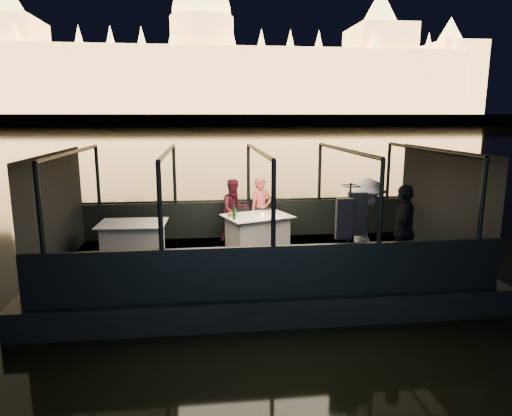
{
  "coord_description": "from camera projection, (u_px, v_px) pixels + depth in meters",
  "views": [
    {
      "loc": [
        -1.13,
        -9.12,
        3.49
      ],
      "look_at": [
        0.0,
        0.4,
        1.55
      ],
      "focal_mm": 32.0,
      "sensor_mm": 36.0,
      "label": 1
    }
  ],
  "objects": [
    {
      "name": "dining_table_central",
      "position": [
        257.0,
        232.0,
        10.44
      ],
      "size": [
        1.72,
        1.48,
        0.77
      ],
      "primitive_type": "cube",
      "rotation": [
        0.0,
        0.0,
        0.35
      ],
      "color": "white",
      "rests_on": "boat_deck"
    },
    {
      "name": "coat_stand",
      "position": [
        349.0,
        236.0,
        8.09
      ],
      "size": [
        0.63,
        0.57,
        1.85
      ],
      "primitive_type": null,
      "rotation": [
        0.0,
        0.0,
        0.38
      ],
      "color": "black",
      "rests_on": "boat_deck"
    },
    {
      "name": "bread_basket",
      "position": [
        232.0,
        215.0,
        10.28
      ],
      "size": [
        0.27,
        0.27,
        0.08
      ],
      "primitive_type": "cylinder",
      "rotation": [
        0.0,
        0.0,
        -0.34
      ],
      "color": "olive",
      "rests_on": "dining_table_central"
    },
    {
      "name": "wine_bottle",
      "position": [
        234.0,
        213.0,
        9.95
      ],
      "size": [
        0.08,
        0.08,
        0.32
      ],
      "primitive_type": "cylinder",
      "rotation": [
        0.0,
        0.0,
        0.11
      ],
      "color": "#143917",
      "rests_on": "dining_table_central"
    },
    {
      "name": "chair_port_left",
      "position": [
        242.0,
        224.0,
        10.9
      ],
      "size": [
        0.5,
        0.5,
        0.81
      ],
      "primitive_type": "cube",
      "rotation": [
        0.0,
        0.0,
        -0.4
      ],
      "color": "black",
      "rests_on": "boat_deck"
    },
    {
      "name": "embankment",
      "position": [
        203.0,
        121.0,
        213.88
      ],
      "size": [
        400.0,
        140.0,
        6.0
      ],
      "primitive_type": "cube",
      "color": "#423D33",
      "rests_on": "ground"
    },
    {
      "name": "cabin_glass_port",
      "position": [
        248.0,
        173.0,
        11.22
      ],
      "size": [
        8.0,
        0.02,
        1.4
      ],
      "primitive_type": null,
      "color": "#99B2B2",
      "rests_on": "gunwale_port"
    },
    {
      "name": "wine_glass_red",
      "position": [
        262.0,
        210.0,
        10.45
      ],
      "size": [
        0.08,
        0.08,
        0.19
      ],
      "primitive_type": null,
      "rotation": [
        0.0,
        0.0,
        -0.28
      ],
      "color": "silver",
      "rests_on": "dining_table_central"
    },
    {
      "name": "chair_port_right",
      "position": [
        262.0,
        224.0,
        10.89
      ],
      "size": [
        0.45,
        0.45,
        0.82
      ],
      "primitive_type": "cube",
      "rotation": [
        0.0,
        0.0,
        -0.21
      ],
      "color": "black",
      "rests_on": "boat_deck"
    },
    {
      "name": "boat_hull",
      "position": [
        258.0,
        283.0,
        9.7
      ],
      "size": [
        8.6,
        4.4,
        1.0
      ],
      "primitive_type": "cube",
      "color": "black",
      "rests_on": "river_water"
    },
    {
      "name": "plate_near",
      "position": [
        274.0,
        219.0,
        10.01
      ],
      "size": [
        0.35,
        0.35,
        0.02
      ],
      "primitive_type": "cylinder",
      "rotation": [
        0.0,
        0.0,
        -0.42
      ],
      "color": "white",
      "rests_on": "dining_table_central"
    },
    {
      "name": "gunwale_starboard",
      "position": [
        273.0,
        272.0,
        7.56
      ],
      "size": [
        8.0,
        0.08,
        0.9
      ],
      "primitive_type": "cube",
      "color": "black",
      "rests_on": "boat_deck"
    },
    {
      "name": "boat_deck",
      "position": [
        258.0,
        261.0,
        9.6
      ],
      "size": [
        8.0,
        4.0,
        0.04
      ],
      "primitive_type": "cube",
      "color": "black",
      "rests_on": "boat_hull"
    },
    {
      "name": "amber_candle",
      "position": [
        262.0,
        215.0,
        10.26
      ],
      "size": [
        0.06,
        0.06,
        0.07
      ],
      "primitive_type": "cylinder",
      "rotation": [
        0.0,
        0.0,
        0.32
      ],
      "color": "#FFB03F",
      "rests_on": "dining_table_central"
    },
    {
      "name": "dining_table_aft",
      "position": [
        133.0,
        239.0,
        9.8
      ],
      "size": [
        1.47,
        1.09,
        0.75
      ],
      "primitive_type": "cube",
      "rotation": [
        0.0,
        0.0,
        -0.05
      ],
      "color": "silver",
      "rests_on": "boat_deck"
    },
    {
      "name": "parliament_building",
      "position": [
        202.0,
        48.0,
        174.26
      ],
      "size": [
        220.0,
        32.0,
        60.0
      ],
      "primitive_type": null,
      "color": "#F2D18C",
      "rests_on": "embankment"
    },
    {
      "name": "canopy_ribs",
      "position": [
        258.0,
        207.0,
        9.37
      ],
      "size": [
        8.0,
        4.0,
        2.3
      ],
      "primitive_type": null,
      "color": "black",
      "rests_on": "boat_deck"
    },
    {
      "name": "river_water",
      "position": [
        207.0,
        134.0,
        87.56
      ],
      "size": [
        500.0,
        500.0,
        0.0
      ],
      "primitive_type": "plane",
      "color": "black",
      "rests_on": "ground"
    },
    {
      "name": "end_wall_fore",
      "position": [
        55.0,
        212.0,
        8.91
      ],
      "size": [
        0.02,
        4.0,
        2.3
      ],
      "primitive_type": null,
      "color": "black",
      "rests_on": "boat_deck"
    },
    {
      "name": "end_wall_aft",
      "position": [
        442.0,
        203.0,
        9.83
      ],
      "size": [
        0.02,
        4.0,
        2.3
      ],
      "primitive_type": null,
      "color": "black",
      "rests_on": "boat_deck"
    },
    {
      "name": "passenger_stripe",
      "position": [
        365.0,
        231.0,
        8.61
      ],
      "size": [
        0.97,
        1.34,
        1.86
      ],
      "primitive_type": "imported",
      "rotation": [
        0.0,
        0.0,
        1.3
      ],
      "color": "silver",
      "rests_on": "boat_deck"
    },
    {
      "name": "plate_far",
      "position": [
        236.0,
        215.0,
        10.4
      ],
      "size": [
        0.27,
        0.27,
        0.02
      ],
      "primitive_type": "cylinder",
      "rotation": [
        0.0,
        0.0,
        0.13
      ],
      "color": "silver",
      "rests_on": "dining_table_central"
    },
    {
      "name": "cabin_glass_starboard",
      "position": [
        274.0,
        204.0,
        7.33
      ],
      "size": [
        8.0,
        0.02,
        1.4
      ],
      "primitive_type": null,
      "color": "#99B2B2",
      "rests_on": "gunwale_starboard"
    },
    {
      "name": "wine_glass_white",
      "position": [
        235.0,
        215.0,
        9.99
      ],
      "size": [
        0.08,
        0.08,
        0.2
      ],
      "primitive_type": null,
      "rotation": [
        0.0,
        0.0,
        -0.25
      ],
      "color": "silver",
      "rests_on": "dining_table_central"
    },
    {
      "name": "person_man_maroon",
      "position": [
        235.0,
        210.0,
        11.01
      ],
      "size": [
        0.86,
        0.76,
        1.51
      ],
      "primitive_type": "imported",
      "rotation": [
        0.0,
        0.0,
        0.33
      ],
      "color": "#3F111B",
      "rests_on": "boat_deck"
    },
    {
      "name": "person_woman_coral",
      "position": [
        261.0,
        210.0,
        11.09
      ],
      "size": [
        0.62,
        0.49,
        1.52
      ],
      "primitive_type": "imported",
      "rotation": [
        0.0,
        0.0,
        0.26
      ],
      "color": "#D2524C",
      "rests_on": "boat_deck"
    },
    {
      "name": "gunwale_port",
      "position": [
        249.0,
        219.0,
        11.45
      ],
      "size": [
        8.0,
        0.08,
        0.9
      ],
      "primitive_type": "cube",
      "color": "black",
      "rests_on": "boat_deck"
    },
    {
      "name": "cabin_roof_glass",
      "position": [
        258.0,
        151.0,
        9.14
      ],
      "size": [
        8.0,
        4.0,
        0.02
      ],
      "primitive_type": null,
      "color": "#99B2B2",
      "rests_on": "boat_deck"
    },
    {
      "name": "passenger_dark",
      "position": [
        403.0,
        232.0,
        8.54
      ],
      "size": [
        0.91,
        1.11,
        1.76
      ],
      "primitive_type": "imported",
      "rotation": [
        0.0,
        0.0,
        4.16
      ],
      "color": "black",
      "rests_on": "boat_deck"
    }
  ]
}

